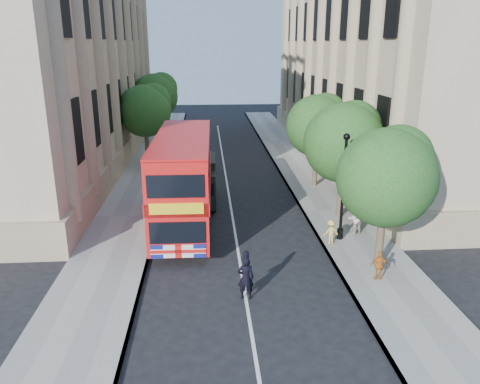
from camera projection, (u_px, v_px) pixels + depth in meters
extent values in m
plane|color=black|center=(248.00, 312.00, 16.64)|extent=(120.00, 120.00, 0.00)
cube|color=gray|center=(333.00, 211.00, 26.53)|extent=(3.50, 80.00, 0.12)
cube|color=gray|center=(128.00, 216.00, 25.73)|extent=(3.50, 80.00, 0.12)
cube|color=tan|center=(392.00, 46.00, 37.70)|extent=(12.00, 38.00, 18.00)
cube|color=tan|center=(41.00, 46.00, 35.77)|extent=(12.00, 38.00, 18.00)
cylinder|color=#473828|center=(380.00, 238.00, 19.47)|extent=(0.32, 0.32, 2.86)
sphere|color=#16441C|center=(386.00, 178.00, 18.68)|extent=(4.00, 4.00, 4.00)
sphere|color=#16441C|center=(399.00, 159.00, 18.91)|extent=(2.80, 2.80, 2.80)
sphere|color=#16441C|center=(378.00, 167.00, 18.20)|extent=(2.60, 2.60, 2.60)
cylinder|color=#473828|center=(340.00, 192.00, 25.15)|extent=(0.32, 0.32, 2.99)
sphere|color=#16441C|center=(344.00, 143.00, 24.33)|extent=(4.20, 4.20, 4.20)
sphere|color=#16441C|center=(354.00, 128.00, 24.54)|extent=(2.94, 2.94, 2.94)
sphere|color=#16441C|center=(337.00, 134.00, 23.84)|extent=(2.73, 2.73, 2.73)
cylinder|color=#473828|center=(315.00, 166.00, 30.87)|extent=(0.32, 0.32, 2.90)
sphere|color=#16441C|center=(317.00, 126.00, 30.07)|extent=(4.00, 4.00, 4.00)
sphere|color=#16441C|center=(325.00, 115.00, 30.29)|extent=(2.80, 2.80, 2.80)
sphere|color=#16441C|center=(311.00, 118.00, 29.59)|extent=(2.60, 2.60, 2.60)
cylinder|color=#473828|center=(147.00, 146.00, 36.69)|extent=(0.32, 0.32, 2.99)
sphere|color=#16441C|center=(145.00, 111.00, 35.86)|extent=(4.00, 4.00, 4.00)
sphere|color=#16441C|center=(153.00, 101.00, 36.08)|extent=(2.80, 2.80, 2.80)
sphere|color=#16441C|center=(137.00, 104.00, 35.38)|extent=(2.60, 2.60, 2.60)
cylinder|color=#473828|center=(157.00, 127.00, 44.26)|extent=(0.32, 0.32, 3.17)
sphere|color=#16441C|center=(155.00, 96.00, 43.39)|extent=(4.20, 4.20, 4.20)
sphere|color=#16441C|center=(162.00, 88.00, 43.60)|extent=(2.94, 2.94, 2.94)
sphere|color=#16441C|center=(149.00, 91.00, 42.90)|extent=(2.73, 2.73, 2.73)
cylinder|color=black|center=(340.00, 234.00, 22.58)|extent=(0.30, 0.30, 0.50)
cylinder|color=black|center=(343.00, 189.00, 21.90)|extent=(0.14, 0.14, 5.00)
sphere|color=black|center=(347.00, 137.00, 21.15)|extent=(0.32, 0.32, 0.32)
cube|color=red|center=(184.00, 178.00, 23.93)|extent=(2.83, 10.12, 4.19)
cube|color=black|center=(185.00, 195.00, 24.21)|extent=(2.88, 9.49, 0.95)
cube|color=black|center=(183.00, 157.00, 23.60)|extent=(2.88, 9.49, 0.95)
cube|color=yellow|center=(176.00, 209.00, 19.10)|extent=(2.23, 0.12, 0.48)
cylinder|color=black|center=(154.00, 243.00, 21.11)|extent=(0.32, 1.07, 1.06)
cylinder|color=black|center=(207.00, 242.00, 21.23)|extent=(0.32, 1.07, 1.06)
cylinder|color=black|center=(168.00, 196.00, 27.67)|extent=(0.32, 1.07, 1.06)
cylinder|color=black|center=(209.00, 195.00, 27.79)|extent=(0.32, 1.07, 1.06)
cube|color=black|center=(199.00, 190.00, 26.34)|extent=(1.93, 1.75, 2.00)
cube|color=black|center=(198.00, 190.00, 25.50)|extent=(1.71, 0.13, 0.67)
cube|color=black|center=(200.00, 176.00, 28.27)|extent=(1.96, 3.08, 2.38)
cube|color=black|center=(200.00, 197.00, 28.07)|extent=(1.80, 4.59, 0.24)
cylinder|color=black|center=(184.00, 206.00, 26.48)|extent=(0.22, 0.76, 0.76)
cylinder|color=black|center=(214.00, 205.00, 26.56)|extent=(0.22, 0.76, 0.76)
cylinder|color=black|center=(187.00, 189.00, 29.46)|extent=(0.22, 0.76, 0.76)
cylinder|color=black|center=(214.00, 189.00, 29.55)|extent=(0.22, 0.76, 0.76)
imported|color=black|center=(246.00, 278.00, 17.34)|extent=(0.64, 0.44, 1.68)
imported|color=beige|center=(354.00, 218.00, 23.02)|extent=(0.99, 0.91, 1.64)
imported|color=#C46922|center=(379.00, 266.00, 18.54)|extent=(0.76, 0.44, 1.22)
imported|color=#E6C94E|center=(331.00, 232.00, 21.96)|extent=(0.82, 0.57, 1.15)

